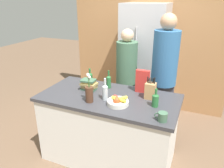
{
  "coord_description": "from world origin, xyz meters",
  "views": [
    {
      "loc": [
        0.97,
        -2.17,
        2.01
      ],
      "look_at": [
        0.0,
        0.1,
        1.01
      ],
      "focal_mm": 35.0,
      "sensor_mm": 36.0,
      "label": 1
    }
  ],
  "objects_px": {
    "bottle_water": "(109,81)",
    "person_in_blue": "(164,73)",
    "coffee_mug": "(162,117)",
    "bottle_wine": "(90,77)",
    "refrigerator": "(143,62)",
    "fruit_bowl": "(118,102)",
    "person_at_sink": "(126,75)",
    "bottle_oil": "(105,91)",
    "cereal_box": "(142,81)",
    "bottle_vinegar": "(155,100)",
    "book_stack": "(89,85)",
    "knife_block": "(150,91)",
    "flower_vase": "(89,93)"
  },
  "relations": [
    {
      "from": "refrigerator",
      "to": "bottle_water",
      "type": "relative_size",
      "value": 8.1
    },
    {
      "from": "person_in_blue",
      "to": "bottle_water",
      "type": "bearing_deg",
      "value": -171.92
    },
    {
      "from": "coffee_mug",
      "to": "person_in_blue",
      "type": "bearing_deg",
      "value": 100.36
    },
    {
      "from": "refrigerator",
      "to": "fruit_bowl",
      "type": "relative_size",
      "value": 7.9
    },
    {
      "from": "fruit_bowl",
      "to": "coffee_mug",
      "type": "relative_size",
      "value": 1.89
    },
    {
      "from": "knife_block",
      "to": "bottle_vinegar",
      "type": "xyz_separation_m",
      "value": [
        0.1,
        -0.17,
        -0.02
      ]
    },
    {
      "from": "fruit_bowl",
      "to": "flower_vase",
      "type": "height_order",
      "value": "flower_vase"
    },
    {
      "from": "coffee_mug",
      "to": "bottle_vinegar",
      "type": "height_order",
      "value": "bottle_vinegar"
    },
    {
      "from": "refrigerator",
      "to": "coffee_mug",
      "type": "distance_m",
      "value": 1.84
    },
    {
      "from": "cereal_box",
      "to": "bottle_wine",
      "type": "distance_m",
      "value": 0.74
    },
    {
      "from": "coffee_mug",
      "to": "person_at_sink",
      "type": "height_order",
      "value": "person_at_sink"
    },
    {
      "from": "flower_vase",
      "to": "book_stack",
      "type": "bearing_deg",
      "value": 119.6
    },
    {
      "from": "fruit_bowl",
      "to": "bottle_vinegar",
      "type": "relative_size",
      "value": 1.17
    },
    {
      "from": "knife_block",
      "to": "cereal_box",
      "type": "bearing_deg",
      "value": 133.48
    },
    {
      "from": "bottle_oil",
      "to": "book_stack",
      "type": "bearing_deg",
      "value": 149.93
    },
    {
      "from": "fruit_bowl",
      "to": "person_at_sink",
      "type": "bearing_deg",
      "value": 104.16
    },
    {
      "from": "book_stack",
      "to": "bottle_wine",
      "type": "relative_size",
      "value": 0.98
    },
    {
      "from": "bottle_oil",
      "to": "bottle_water",
      "type": "height_order",
      "value": "bottle_oil"
    },
    {
      "from": "refrigerator",
      "to": "knife_block",
      "type": "bearing_deg",
      "value": -71.08
    },
    {
      "from": "refrigerator",
      "to": "bottle_water",
      "type": "xyz_separation_m",
      "value": [
        -0.14,
        -1.16,
        0.03
      ]
    },
    {
      "from": "cereal_box",
      "to": "bottle_wine",
      "type": "xyz_separation_m",
      "value": [
        -0.74,
        0.01,
        -0.06
      ]
    },
    {
      "from": "fruit_bowl",
      "to": "person_in_blue",
      "type": "relative_size",
      "value": 0.13
    },
    {
      "from": "person_at_sink",
      "to": "bottle_wine",
      "type": "bearing_deg",
      "value": -146.51
    },
    {
      "from": "knife_block",
      "to": "person_in_blue",
      "type": "xyz_separation_m",
      "value": [
        0.05,
        0.57,
        0.04
      ]
    },
    {
      "from": "coffee_mug",
      "to": "bottle_wine",
      "type": "height_order",
      "value": "bottle_wine"
    },
    {
      "from": "person_at_sink",
      "to": "coffee_mug",
      "type": "bearing_deg",
      "value": -79.34
    },
    {
      "from": "knife_block",
      "to": "coffee_mug",
      "type": "height_order",
      "value": "knife_block"
    },
    {
      "from": "refrigerator",
      "to": "person_in_blue",
      "type": "relative_size",
      "value": 1.05
    },
    {
      "from": "coffee_mug",
      "to": "fruit_bowl",
      "type": "bearing_deg",
      "value": 164.2
    },
    {
      "from": "refrigerator",
      "to": "coffee_mug",
      "type": "height_order",
      "value": "refrigerator"
    },
    {
      "from": "book_stack",
      "to": "fruit_bowl",
      "type": "bearing_deg",
      "value": -26.11
    },
    {
      "from": "coffee_mug",
      "to": "person_at_sink",
      "type": "distance_m",
      "value": 1.37
    },
    {
      "from": "refrigerator",
      "to": "bottle_oil",
      "type": "xyz_separation_m",
      "value": [
        -0.04,
        -1.5,
        0.04
      ]
    },
    {
      "from": "bottle_oil",
      "to": "flower_vase",
      "type": "bearing_deg",
      "value": -138.99
    },
    {
      "from": "flower_vase",
      "to": "person_at_sink",
      "type": "height_order",
      "value": "person_at_sink"
    },
    {
      "from": "person_in_blue",
      "to": "flower_vase",
      "type": "bearing_deg",
      "value": -153.92
    },
    {
      "from": "refrigerator",
      "to": "bottle_wine",
      "type": "distance_m",
      "value": 1.2
    },
    {
      "from": "refrigerator",
      "to": "knife_block",
      "type": "distance_m",
      "value": 1.34
    },
    {
      "from": "book_stack",
      "to": "bottle_water",
      "type": "bearing_deg",
      "value": 38.37
    },
    {
      "from": "knife_block",
      "to": "person_in_blue",
      "type": "height_order",
      "value": "person_in_blue"
    },
    {
      "from": "bottle_water",
      "to": "person_in_blue",
      "type": "distance_m",
      "value": 0.78
    },
    {
      "from": "fruit_bowl",
      "to": "cereal_box",
      "type": "bearing_deg",
      "value": 71.04
    },
    {
      "from": "person_in_blue",
      "to": "bottle_oil",
      "type": "bearing_deg",
      "value": -151.33
    },
    {
      "from": "bottle_oil",
      "to": "bottle_wine",
      "type": "distance_m",
      "value": 0.56
    },
    {
      "from": "knife_block",
      "to": "person_at_sink",
      "type": "xyz_separation_m",
      "value": [
        -0.54,
        0.68,
        -0.1
      ]
    },
    {
      "from": "bottle_vinegar",
      "to": "book_stack",
      "type": "bearing_deg",
      "value": 172.37
    },
    {
      "from": "bottle_water",
      "to": "bottle_wine",
      "type": "bearing_deg",
      "value": 170.73
    },
    {
      "from": "fruit_bowl",
      "to": "flower_vase",
      "type": "xyz_separation_m",
      "value": [
        -0.32,
        -0.06,
        0.07
      ]
    },
    {
      "from": "flower_vase",
      "to": "coffee_mug",
      "type": "xyz_separation_m",
      "value": [
        0.84,
        -0.09,
        -0.06
      ]
    },
    {
      "from": "book_stack",
      "to": "bottle_water",
      "type": "height_order",
      "value": "bottle_water"
    }
  ]
}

